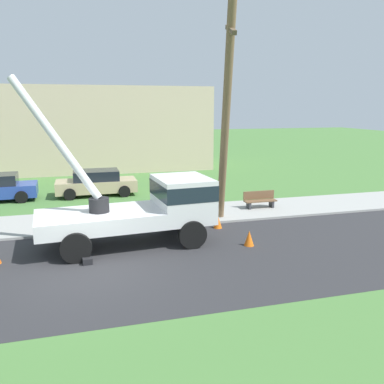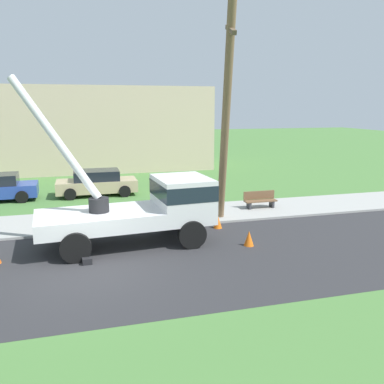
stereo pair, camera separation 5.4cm
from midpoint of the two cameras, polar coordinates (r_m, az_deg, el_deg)
ground_plane at (r=24.67m, az=-14.96°, el=0.04°), size 120.00×120.00×0.00m
road_asphalt at (r=13.13m, az=-14.09°, el=-10.45°), size 80.00×7.25×0.01m
sidewalk_strip at (r=18.15m, az=-14.62°, el=-4.02°), size 80.00×3.37×0.10m
utility_truck at (r=14.88m, az=-6.20°, el=-1.79°), size 6.93×3.23×5.98m
leaning_utility_pole at (r=16.31m, az=4.67°, el=10.35°), size 0.92×3.22×8.73m
traffic_cone_ahead at (r=14.81m, az=7.93°, el=-6.45°), size 0.36×0.36×0.56m
traffic_cone_curbside at (r=16.76m, az=3.54°, el=-4.16°), size 0.36×0.36×0.56m
parked_sedan_tan at (r=23.42m, az=-13.36°, el=1.27°), size 4.41×2.03×1.42m
park_bench at (r=19.91m, az=9.43°, el=-1.16°), size 1.60×0.45×0.90m
lowrise_building_backdrop at (r=33.15m, az=-13.80°, el=8.65°), size 18.00×6.00×6.40m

